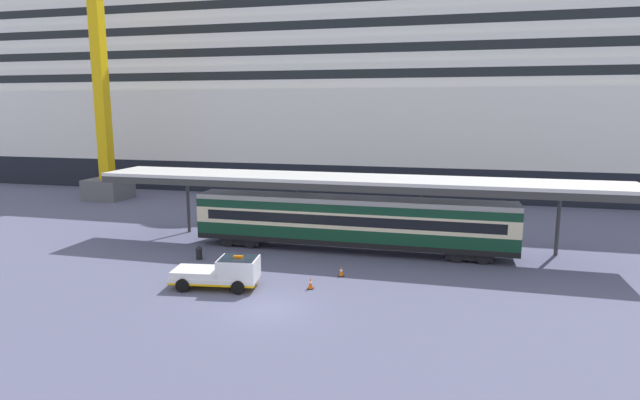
% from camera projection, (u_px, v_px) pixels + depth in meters
% --- Properties ---
extents(ground_plane, '(400.00, 400.00, 0.00)m').
position_uv_depth(ground_plane, '(269.00, 309.00, 28.07)').
color(ground_plane, '#515472').
extents(cruise_ship, '(132.78, 22.10, 35.39)m').
position_uv_depth(cruise_ship, '(309.00, 94.00, 72.68)').
color(cruise_ship, black).
rests_on(cruise_ship, ground).
extents(platform_canopy, '(39.48, 5.01, 5.58)m').
position_uv_depth(platform_canopy, '(352.00, 180.00, 38.84)').
color(platform_canopy, silver).
rests_on(platform_canopy, ground).
extents(train_carriage, '(23.81, 2.81, 4.11)m').
position_uv_depth(train_carriage, '(351.00, 221.00, 38.99)').
color(train_carriage, black).
rests_on(train_carriage, ground).
extents(service_truck, '(5.43, 2.79, 2.02)m').
position_uv_depth(service_truck, '(223.00, 272.00, 31.25)').
color(service_truck, white).
rests_on(service_truck, ground).
extents(traffic_cone_near, '(0.36, 0.36, 0.70)m').
position_uv_depth(traffic_cone_near, '(310.00, 283.00, 31.15)').
color(traffic_cone_near, black).
rests_on(traffic_cone_near, ground).
extents(traffic_cone_mid, '(0.36, 0.36, 0.67)m').
position_uv_depth(traffic_cone_mid, '(341.00, 271.00, 33.47)').
color(traffic_cone_mid, black).
rests_on(traffic_cone_mid, ground).
extents(traffic_cone_far, '(0.36, 0.36, 0.69)m').
position_uv_depth(traffic_cone_far, '(245.00, 263.00, 35.28)').
color(traffic_cone_far, black).
rests_on(traffic_cone_far, ground).
extents(dockside_crane, '(11.20, 4.40, 51.15)m').
position_uv_depth(dockside_crane, '(103.00, 67.00, 59.09)').
color(dockside_crane, '#595960').
rests_on(dockside_crane, ground).
extents(quay_bollard, '(0.48, 0.48, 0.96)m').
position_uv_depth(quay_bollard, '(199.00, 252.00, 37.19)').
color(quay_bollard, black).
rests_on(quay_bollard, ground).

